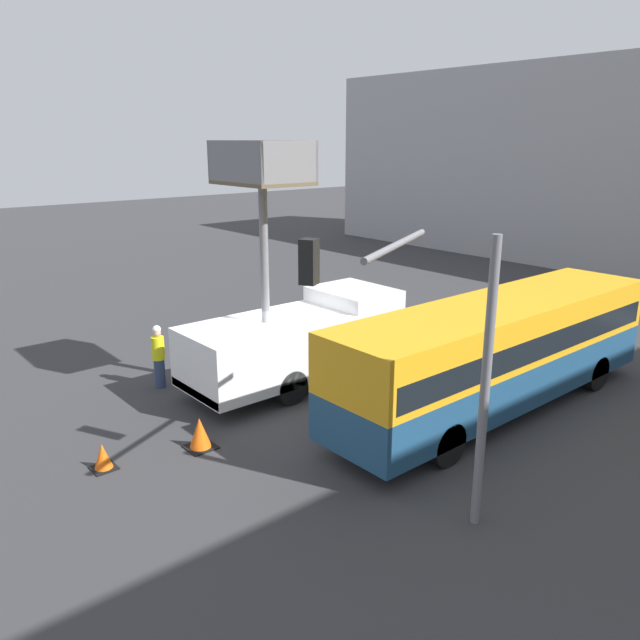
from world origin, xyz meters
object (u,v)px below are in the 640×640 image
Objects in this scene: traffic_light_pole at (416,325)px; road_worker_directing at (429,394)px; traffic_cone_near_truck at (200,434)px; road_worker_near_truck at (159,356)px; city_bus at (499,347)px; utility_truck at (298,334)px; traffic_cone_mid_road at (103,457)px.

traffic_light_pole is 3.12× the size of road_worker_directing.
road_worker_near_truck is at bearing 166.11° from traffic_cone_near_truck.
city_bus is at bearing -87.64° from road_worker_near_truck.
city_bus is at bearing 29.78° from utility_truck.
road_worker_near_truck is at bearing 22.96° from road_worker_directing.
utility_truck is 4.21m from road_worker_near_truck.
road_worker_directing is 2.94× the size of traffic_cone_mid_road.
traffic_light_pole is 9.19× the size of traffic_cone_mid_road.
city_bus is at bearing 107.32° from traffic_light_pole.
city_bus is 8.17m from traffic_cone_near_truck.
traffic_light_pole is at bearing -122.10° from road_worker_near_truck.
city_bus is 9.80m from road_worker_near_truck.
traffic_cone_near_truck is (-2.76, -5.11, -0.53)m from road_worker_directing.
road_worker_near_truck is 4.92m from traffic_cone_mid_road.
traffic_light_pole is at bearing 21.67° from traffic_cone_near_truck.
traffic_cone_mid_road is (-0.53, -2.18, -0.08)m from traffic_cone_near_truck.
road_worker_near_truck is (-2.39, -3.42, -0.56)m from utility_truck.
traffic_cone_near_truck is (4.19, -1.03, -0.61)m from road_worker_near_truck.
traffic_cone_near_truck is at bearing -158.33° from traffic_light_pole.
city_bus is 2.46m from road_worker_directing.
traffic_light_pole reaches higher than traffic_cone_near_truck.
traffic_cone_mid_road is at bearing -142.85° from traffic_light_pole.
traffic_light_pole is at bearing -20.27° from utility_truck.
traffic_cone_near_truck is at bearing -141.80° from road_worker_near_truck.
traffic_light_pole is (6.74, -2.49, 2.32)m from utility_truck.
road_worker_near_truck is 2.48× the size of traffic_cone_near_truck.
city_bus is at bearing 68.28° from traffic_cone_mid_road.
city_bus reaches higher than traffic_cone_near_truck.
traffic_cone_near_truck is (1.79, -4.45, -1.17)m from utility_truck.
traffic_cone_near_truck is (-4.94, -1.96, -3.48)m from traffic_light_pole.
traffic_light_pole is 6.36m from traffic_cone_near_truck.
road_worker_directing is at bearing -97.49° from road_worker_near_truck.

